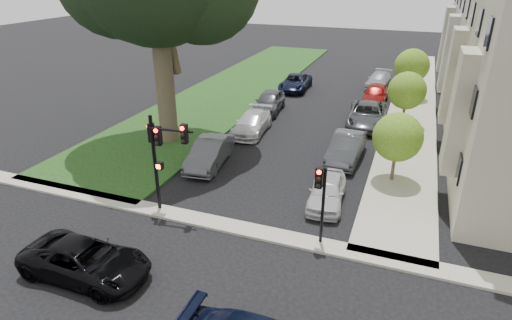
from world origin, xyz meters
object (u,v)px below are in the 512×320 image
(car_parked_1, at_px, (346,148))
(small_tree_a, at_px, (398,137))
(small_tree_c, at_px, (412,66))
(car_parked_4, at_px, (379,80))
(car_parked_7, at_px, (269,102))
(car_cross_near, at_px, (85,260))
(small_tree_b, at_px, (407,91))
(traffic_signal_main, at_px, (161,148))
(car_parked_8, at_px, (295,82))
(car_parked_5, at_px, (210,153))
(car_parked_3, at_px, (376,94))
(car_parked_0, at_px, (327,191))
(traffic_signal_secondary, at_px, (321,192))
(car_parked_6, at_px, (252,123))
(car_parked_2, at_px, (367,115))

(car_parked_1, bearing_deg, small_tree_a, -32.48)
(small_tree_c, relative_size, car_parked_4, 0.94)
(small_tree_c, distance_m, car_parked_7, 12.75)
(car_cross_near, relative_size, car_parked_4, 1.08)
(car_parked_7, bearing_deg, small_tree_c, 31.68)
(car_parked_1, xyz_separation_m, car_parked_4, (-0.01, 18.03, -0.12))
(small_tree_b, distance_m, traffic_signal_main, 18.76)
(traffic_signal_main, distance_m, car_parked_8, 22.97)
(traffic_signal_main, bearing_deg, small_tree_a, 35.44)
(car_parked_5, bearing_deg, car_parked_3, 57.63)
(small_tree_b, relative_size, car_parked_0, 0.97)
(small_tree_a, height_order, traffic_signal_secondary, small_tree_a)
(small_tree_c, distance_m, car_parked_0, 20.45)
(car_cross_near, bearing_deg, small_tree_b, -25.18)
(traffic_signal_main, height_order, car_parked_8, traffic_signal_main)
(car_parked_1, height_order, car_parked_5, car_parked_1)
(car_parked_0, distance_m, car_parked_5, 7.47)
(car_parked_3, bearing_deg, car_parked_8, 167.83)
(traffic_signal_main, distance_m, car_parked_7, 16.09)
(traffic_signal_main, xyz_separation_m, traffic_signal_secondary, (7.21, -0.04, -0.80))
(car_parked_6, bearing_deg, car_parked_2, 26.74)
(traffic_signal_main, xyz_separation_m, car_parked_0, (6.86, 3.35, -2.55))
(car_parked_2, bearing_deg, traffic_signal_secondary, -93.47)
(traffic_signal_main, height_order, car_parked_4, traffic_signal_main)
(car_parked_3, relative_size, car_parked_8, 0.91)
(small_tree_c, bearing_deg, car_parked_1, -100.71)
(car_parked_5, height_order, car_parked_8, car_parked_5)
(small_tree_b, height_order, car_parked_7, small_tree_b)
(car_parked_0, height_order, car_parked_6, car_parked_6)
(car_parked_1, distance_m, car_parked_2, 6.64)
(small_tree_a, distance_m, car_parked_4, 20.22)
(car_parked_0, distance_m, car_parked_8, 20.73)
(traffic_signal_secondary, distance_m, car_cross_near, 9.20)
(car_parked_0, distance_m, car_parked_1, 5.42)
(small_tree_a, bearing_deg, car_parked_2, 105.89)
(small_tree_b, bearing_deg, car_parked_6, -152.34)
(car_cross_near, bearing_deg, small_tree_c, -19.19)
(car_parked_0, xyz_separation_m, car_parked_6, (-6.84, 7.70, 0.01))
(car_parked_4, bearing_deg, car_parked_8, -145.58)
(car_parked_2, bearing_deg, car_parked_1, -96.56)
(car_parked_0, relative_size, car_parked_2, 0.71)
(small_tree_a, bearing_deg, small_tree_b, 90.00)
(car_parked_4, height_order, car_parked_5, car_parked_5)
(car_cross_near, bearing_deg, traffic_signal_secondary, -56.36)
(car_parked_4, xyz_separation_m, car_parked_6, (-6.82, -15.74, 0.04))
(car_cross_near, xyz_separation_m, car_parked_8, (0.07, 27.87, 0.02))
(small_tree_a, xyz_separation_m, car_parked_5, (-9.98, -1.58, -1.77))
(traffic_signal_secondary, bearing_deg, car_parked_2, 90.05)
(small_tree_c, height_order, car_parked_0, small_tree_c)
(small_tree_b, bearing_deg, small_tree_c, 90.00)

